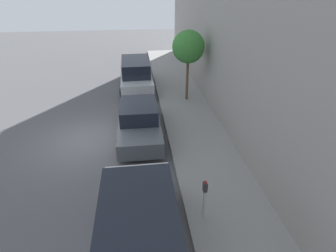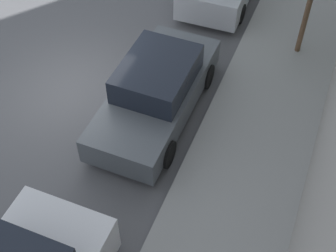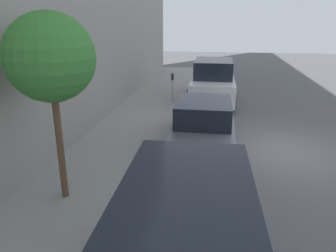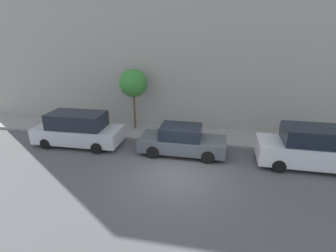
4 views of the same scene
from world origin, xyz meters
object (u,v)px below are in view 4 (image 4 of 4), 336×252
Objects in this scene: parked_sedan_second at (182,141)px; street_tree at (133,83)px; parking_meter_near at (280,132)px; parked_suv_nearest at (310,148)px; parked_minivan_third at (78,129)px.

parked_sedan_second is 1.17× the size of street_tree.
parked_sedan_second is 5.42m from parking_meter_near.
parked_suv_nearest is 3.58× the size of parking_meter_near.
street_tree reaches higher than parking_meter_near.
parked_suv_nearest reaches higher than parked_sedan_second.
parked_suv_nearest is 10.39m from street_tree.
parked_sedan_second is (0.15, 6.17, -0.21)m from parked_suv_nearest.
parked_minivan_third is (-0.04, 5.96, 0.20)m from parked_sedan_second.
parked_minivan_third is (0.11, 12.13, -0.01)m from parked_suv_nearest.
parked_sedan_second is 5.97m from parked_minivan_third.
parked_sedan_second is at bearing 88.60° from parked_suv_nearest.
parked_minivan_third is 4.34m from street_tree.
parked_suv_nearest is 1.25× the size of street_tree.
street_tree reaches higher than parked_suv_nearest.
parking_meter_near is 9.03m from street_tree.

